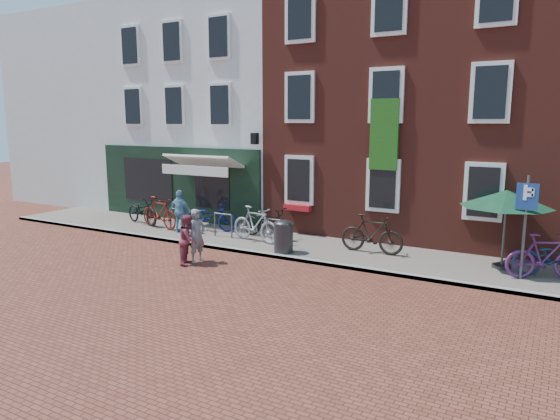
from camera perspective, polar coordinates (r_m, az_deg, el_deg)
The scene contains 20 objects.
ground at distance 15.70m, azimuth -4.49°, elevation -4.87°, with size 80.00×80.00×0.00m, color brown.
sidewalk at distance 16.43m, azimuth 1.34°, elevation -3.99°, with size 24.00×3.00×0.10m, color slate.
building_stucco at distance 23.78m, azimuth -5.24°, elevation 11.11°, with size 8.00×8.00×9.00m, color silver.
building_brick_mid at distance 20.64m, azimuth 11.34°, elevation 12.53°, with size 6.00×8.00×10.00m, color maroon.
building_brick_right at distance 19.59m, azimuth 28.60°, elevation 11.67°, with size 6.00×8.00×10.00m, color maroon.
filler_left at distance 28.71m, azimuth -17.85°, elevation 10.48°, with size 7.00×8.00×9.00m, color silver.
litter_bin at distance 15.26m, azimuth 0.40°, elevation -2.77°, with size 0.58×0.58×1.06m.
parking_sign at distance 13.83m, azimuth 25.94°, elevation -0.23°, with size 0.50×0.07×2.61m.
parasol at distance 14.66m, azimuth 24.17°, elevation 1.51°, with size 2.38×2.38×2.22m.
woman at distance 14.73m, azimuth -9.30°, elevation -2.87°, with size 0.56×0.37×1.55m, color slate.
boy at distance 14.57m, azimuth -10.27°, elevation -3.28°, with size 0.69×0.54×1.43m, color #893443.
cafe_person at distance 18.26m, azimuth -11.17°, elevation -0.15°, with size 0.90×0.37×1.53m, color #69A1BD.
bicycle_0 at distance 20.15m, azimuth -15.22°, elevation -0.06°, with size 0.70×2.00×1.05m, color black.
bicycle_1 at distance 19.21m, azimuth -13.45°, elevation -0.29°, with size 0.55×1.94×1.16m, color #60160F.
bicycle_2 at distance 18.39m, azimuth -7.92°, elevation -0.74°, with size 0.70×2.00×1.05m, color navy.
bicycle_3 at distance 16.63m, azimuth -2.78°, elevation -1.59°, with size 0.55×1.94×1.16m, color gray.
bicycle_4 at distance 17.15m, azimuth -1.42°, elevation -1.43°, with size 0.70×2.00×1.05m, color black.
bicycle_5 at distance 15.42m, azimuth 10.28°, elevation -2.67°, with size 0.55×1.94×1.16m, color black.
bicycle_6 at distance 14.50m, azimuth 28.66°, elevation -4.80°, with size 0.70×2.00×1.05m, color navy.
bicycle_7 at distance 14.31m, azimuth 27.69°, elevation -4.66°, with size 0.55×1.94×1.16m, color #5D265D.
Camera 1 is at (8.52, -12.56, 4.02)m, focal length 32.50 mm.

